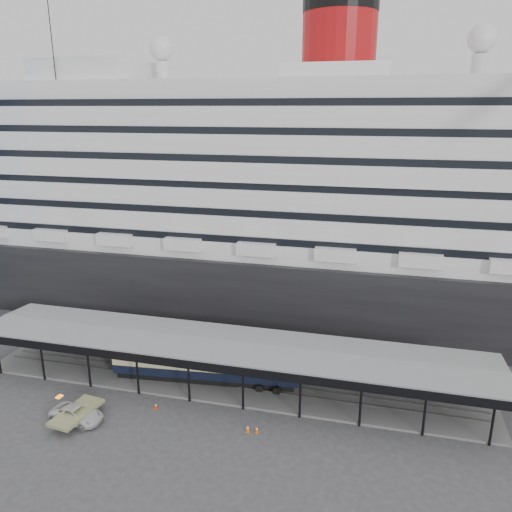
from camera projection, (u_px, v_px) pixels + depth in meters
The scene contains 8 objects.
ground at pixel (213, 410), 50.33m from camera, with size 200.00×200.00×0.00m, color #3A3A3D.
cruise_ship at pixel (280, 184), 74.83m from camera, with size 130.00×30.00×43.90m.
platform_canopy at pixel (228, 365), 54.30m from camera, with size 56.00×9.18×5.30m.
port_truck at pixel (77, 414), 48.38m from camera, with size 2.45×5.31×1.47m, color silver.
pullman_carriage at pixel (205, 361), 54.87m from camera, with size 20.76×4.60×20.23m.
traffic_cone_left at pixel (156, 406), 50.41m from camera, with size 0.44×0.44×0.69m.
traffic_cone_mid at pixel (257, 429), 46.71m from camera, with size 0.39×0.39×0.67m.
traffic_cone_right at pixel (248, 429), 46.78m from camera, with size 0.42×0.42×0.75m.
Camera 1 is at (14.93, -41.42, 29.24)m, focal length 35.00 mm.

